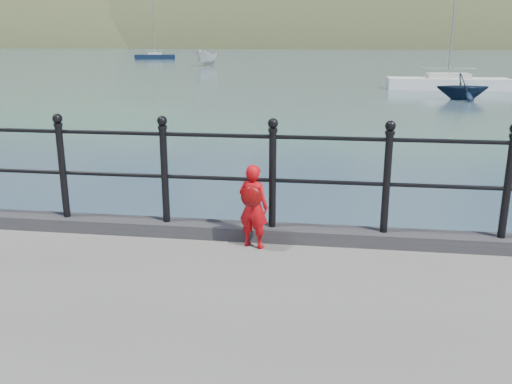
% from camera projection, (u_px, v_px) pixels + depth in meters
% --- Properties ---
extents(ground, '(600.00, 600.00, 0.00)m').
position_uv_depth(ground, '(223.00, 310.00, 6.51)').
color(ground, '#2D4251').
rests_on(ground, ground).
extents(kerb, '(60.00, 0.30, 0.15)m').
position_uv_depth(kerb, '(219.00, 230.00, 6.07)').
color(kerb, '#28282B').
rests_on(kerb, quay).
extents(railing, '(18.11, 0.11, 1.20)m').
position_uv_depth(railing, '(218.00, 165.00, 5.86)').
color(railing, black).
rests_on(railing, kerb).
extents(far_shore, '(830.00, 200.00, 156.00)m').
position_uv_depth(far_shore, '(421.00, 99.00, 235.27)').
color(far_shore, '#333A21').
rests_on(far_shore, ground).
extents(child, '(0.38, 0.34, 0.90)m').
position_uv_depth(child, '(253.00, 206.00, 5.65)').
color(child, red).
rests_on(child, quay).
extents(launch_white, '(2.55, 4.89, 1.80)m').
position_uv_depth(launch_white, '(207.00, 58.00, 62.40)').
color(launch_white, silver).
rests_on(launch_white, ground).
extents(launch_navy, '(2.76, 2.42, 1.38)m').
position_uv_depth(launch_navy, '(463.00, 86.00, 28.30)').
color(launch_navy, '#0E1C32').
rests_on(launch_navy, ground).
extents(sailboat_left, '(6.25, 3.41, 8.50)m').
position_uv_depth(sailboat_left, '(155.00, 57.00, 81.66)').
color(sailboat_left, black).
rests_on(sailboat_left, ground).
extents(sailboat_near, '(7.44, 2.15, 10.02)m').
position_uv_depth(sailboat_near, '(447.00, 84.00, 34.20)').
color(sailboat_near, white).
rests_on(sailboat_near, ground).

